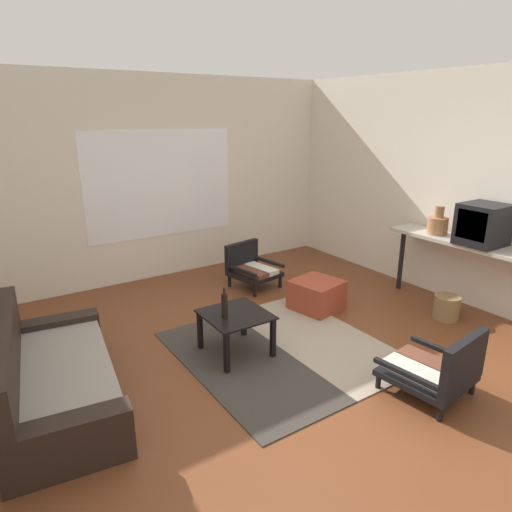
{
  "coord_description": "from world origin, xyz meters",
  "views": [
    {
      "loc": [
        -2.28,
        -2.74,
        2.2
      ],
      "look_at": [
        0.05,
        0.77,
        0.86
      ],
      "focal_mm": 31.39,
      "sensor_mm": 36.0,
      "label": 1
    }
  ],
  "objects_px": {
    "couch": "(51,380)",
    "glass_bottle": "(225,305)",
    "armchair_striped_foreground": "(438,369)",
    "console_shelf": "(462,248)",
    "coffee_table": "(236,321)",
    "clay_vase": "(438,224)",
    "ottoman_orange": "(317,295)",
    "crt_television": "(483,224)",
    "wicker_basket": "(446,307)",
    "armchair_by_window": "(251,267)"
  },
  "relations": [
    {
      "from": "console_shelf",
      "to": "wicker_basket",
      "type": "bearing_deg",
      "value": -161.75
    },
    {
      "from": "wicker_basket",
      "to": "armchair_by_window",
      "type": "bearing_deg",
      "value": 121.35
    },
    {
      "from": "clay_vase",
      "to": "coffee_table",
      "type": "bearing_deg",
      "value": 175.48
    },
    {
      "from": "armchair_striped_foreground",
      "to": "armchair_by_window",
      "type": "bearing_deg",
      "value": 88.14
    },
    {
      "from": "clay_vase",
      "to": "armchair_striped_foreground",
      "type": "bearing_deg",
      "value": -142.55
    },
    {
      "from": "couch",
      "to": "wicker_basket",
      "type": "relative_size",
      "value": 6.7
    },
    {
      "from": "armchair_striped_foreground",
      "to": "ottoman_orange",
      "type": "bearing_deg",
      "value": 79.99
    },
    {
      "from": "armchair_by_window",
      "to": "wicker_basket",
      "type": "height_order",
      "value": "armchair_by_window"
    },
    {
      "from": "armchair_by_window",
      "to": "armchair_striped_foreground",
      "type": "relative_size",
      "value": 0.95
    },
    {
      "from": "console_shelf",
      "to": "glass_bottle",
      "type": "relative_size",
      "value": 5.95
    },
    {
      "from": "armchair_by_window",
      "to": "clay_vase",
      "type": "xyz_separation_m",
      "value": [
        1.57,
        -1.62,
        0.7
      ]
    },
    {
      "from": "clay_vase",
      "to": "glass_bottle",
      "type": "distance_m",
      "value": 2.82
    },
    {
      "from": "armchair_by_window",
      "to": "ottoman_orange",
      "type": "xyz_separation_m",
      "value": [
        0.23,
        -1.06,
        -0.09
      ]
    },
    {
      "from": "coffee_table",
      "to": "armchair_striped_foreground",
      "type": "bearing_deg",
      "value": -56.27
    },
    {
      "from": "coffee_table",
      "to": "clay_vase",
      "type": "xyz_separation_m",
      "value": [
        2.66,
        -0.21,
        0.63
      ]
    },
    {
      "from": "crt_television",
      "to": "clay_vase",
      "type": "xyz_separation_m",
      "value": [
        0.0,
        0.54,
        -0.1
      ]
    },
    {
      "from": "clay_vase",
      "to": "wicker_basket",
      "type": "height_order",
      "value": "clay_vase"
    },
    {
      "from": "couch",
      "to": "armchair_by_window",
      "type": "height_order",
      "value": "couch"
    },
    {
      "from": "console_shelf",
      "to": "wicker_basket",
      "type": "xyz_separation_m",
      "value": [
        -0.31,
        -0.1,
        -0.62
      ]
    },
    {
      "from": "clay_vase",
      "to": "crt_television",
      "type": "bearing_deg",
      "value": -90.33
    },
    {
      "from": "glass_bottle",
      "to": "wicker_basket",
      "type": "relative_size",
      "value": 1.04
    },
    {
      "from": "ottoman_orange",
      "to": "crt_television",
      "type": "relative_size",
      "value": 1.12
    },
    {
      "from": "couch",
      "to": "coffee_table",
      "type": "bearing_deg",
      "value": -4.14
    },
    {
      "from": "armchair_by_window",
      "to": "clay_vase",
      "type": "relative_size",
      "value": 1.97
    },
    {
      "from": "crt_television",
      "to": "couch",
      "type": "bearing_deg",
      "value": 168.52
    },
    {
      "from": "armchair_by_window",
      "to": "crt_television",
      "type": "relative_size",
      "value": 1.46
    },
    {
      "from": "ottoman_orange",
      "to": "glass_bottle",
      "type": "distance_m",
      "value": 1.53
    },
    {
      "from": "ottoman_orange",
      "to": "console_shelf",
      "type": "height_order",
      "value": "console_shelf"
    },
    {
      "from": "coffee_table",
      "to": "ottoman_orange",
      "type": "distance_m",
      "value": 1.37
    },
    {
      "from": "armchair_by_window",
      "to": "armchair_striped_foreground",
      "type": "bearing_deg",
      "value": -91.86
    },
    {
      "from": "console_shelf",
      "to": "crt_television",
      "type": "xyz_separation_m",
      "value": [
        -0.0,
        -0.2,
        0.31
      ]
    },
    {
      "from": "ottoman_orange",
      "to": "wicker_basket",
      "type": "bearing_deg",
      "value": -44.41
    },
    {
      "from": "console_shelf",
      "to": "clay_vase",
      "type": "xyz_separation_m",
      "value": [
        -0.0,
        0.34,
        0.21
      ]
    },
    {
      "from": "couch",
      "to": "glass_bottle",
      "type": "relative_size",
      "value": 6.44
    },
    {
      "from": "armchair_by_window",
      "to": "armchair_striped_foreground",
      "type": "distance_m",
      "value": 2.9
    },
    {
      "from": "ottoman_orange",
      "to": "coffee_table",
      "type": "bearing_deg",
      "value": -165.0
    },
    {
      "from": "glass_bottle",
      "to": "clay_vase",
      "type": "bearing_deg",
      "value": -4.0
    },
    {
      "from": "coffee_table",
      "to": "glass_bottle",
      "type": "relative_size",
      "value": 2.04
    },
    {
      "from": "couch",
      "to": "crt_television",
      "type": "relative_size",
      "value": 4.14
    },
    {
      "from": "couch",
      "to": "glass_bottle",
      "type": "distance_m",
      "value": 1.53
    },
    {
      "from": "armchair_striped_foreground",
      "to": "clay_vase",
      "type": "distance_m",
      "value": 2.22
    },
    {
      "from": "couch",
      "to": "console_shelf",
      "type": "height_order",
      "value": "console_shelf"
    },
    {
      "from": "crt_television",
      "to": "console_shelf",
      "type": "bearing_deg",
      "value": 89.08
    },
    {
      "from": "glass_bottle",
      "to": "wicker_basket",
      "type": "height_order",
      "value": "glass_bottle"
    },
    {
      "from": "crt_television",
      "to": "wicker_basket",
      "type": "xyz_separation_m",
      "value": [
        -0.31,
        0.09,
        -0.93
      ]
    },
    {
      "from": "armchair_striped_foreground",
      "to": "glass_bottle",
      "type": "bearing_deg",
      "value": 127.21
    },
    {
      "from": "couch",
      "to": "coffee_table",
      "type": "distance_m",
      "value": 1.62
    },
    {
      "from": "console_shelf",
      "to": "wicker_basket",
      "type": "relative_size",
      "value": 6.19
    },
    {
      "from": "wicker_basket",
      "to": "ottoman_orange",
      "type": "bearing_deg",
      "value": 135.59
    },
    {
      "from": "console_shelf",
      "to": "glass_bottle",
      "type": "distance_m",
      "value": 2.84
    }
  ]
}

